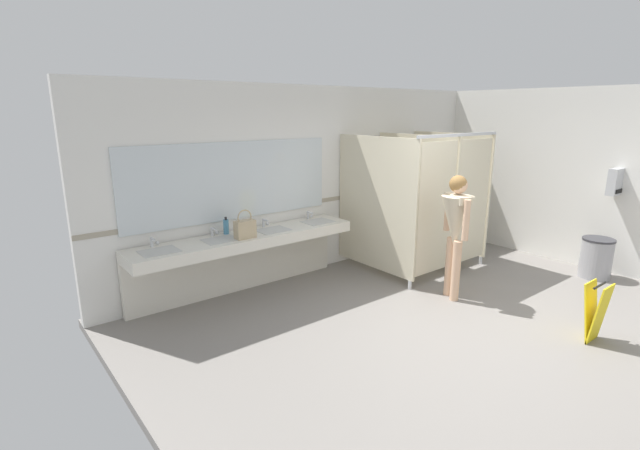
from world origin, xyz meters
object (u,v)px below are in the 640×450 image
Objects in this scene: paper_towel_dispenser_upper at (616,182)px; wet_floor_sign at (596,312)px; person_standing at (456,222)px; handbag at (245,228)px; soap_dispenser at (226,227)px; trash_bin at (596,258)px.

paper_towel_dispenser_upper is 2.73m from wet_floor_sign.
handbag is at bearing 144.03° from person_standing.
soap_dispenser is at bearing 139.92° from person_standing.
paper_towel_dispenser_upper is 1.72× the size of soap_dispenser.
person_standing is 1.79m from wet_floor_sign.
soap_dispenser is at bearing 148.79° from trash_bin.
paper_towel_dispenser_upper is at bearing -0.10° from trash_bin.
soap_dispenser is at bearing 150.47° from paper_towel_dispenser_upper.
paper_towel_dispenser_upper is at bearing 18.23° from wet_floor_sign.
trash_bin is (-0.31, 0.00, -1.09)m from paper_towel_dispenser_upper.
paper_towel_dispenser_upper is at bearing -26.97° from handbag.
trash_bin is at bearing 179.90° from paper_towel_dispenser_upper.
trash_bin is 2.53m from person_standing.
wet_floor_sign reaches higher than trash_bin.
handbag is 0.34m from soap_dispenser.
soap_dispenser is 0.35× the size of wet_floor_sign.
handbag is at bearing 151.42° from trash_bin.
soap_dispenser reaches higher than trash_bin.
person_standing is 7.16× the size of soap_dispenser.
paper_towel_dispenser_upper is 0.66× the size of trash_bin.
trash_bin is 5.07m from handbag.
paper_towel_dispenser_upper reaches higher than trash_bin.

